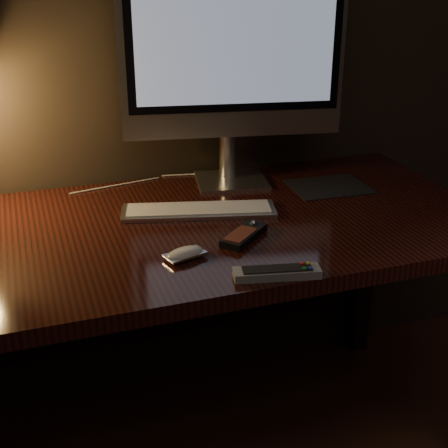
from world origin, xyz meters
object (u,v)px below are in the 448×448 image
object	(u,v)px
desk	(179,257)
monitor	(233,48)
keyboard	(199,210)
media_remote	(244,235)
tv_remote	(277,272)
mouse	(185,255)

from	to	relation	value
desk	monitor	distance (m)	0.59
keyboard	media_remote	world-z (taller)	media_remote
desk	tv_remote	distance (m)	0.44
mouse	media_remote	size ratio (longest dim) A/B	0.62
keyboard	tv_remote	distance (m)	0.40
desk	media_remote	bearing A→B (deg)	-61.15
media_remote	tv_remote	distance (m)	0.20
keyboard	mouse	distance (m)	0.27
media_remote	keyboard	bearing A→B (deg)	64.77
mouse	monitor	bearing A→B (deg)	41.82
media_remote	tv_remote	bearing A→B (deg)	-132.26
keyboard	media_remote	distance (m)	0.20
desk	keyboard	xyz separation A→B (m)	(0.05, -0.01, 0.14)
tv_remote	mouse	bearing A→B (deg)	149.70
monitor	desk	bearing A→B (deg)	-129.91
monitor	media_remote	bearing A→B (deg)	-95.36
keyboard	tv_remote	bearing A→B (deg)	-67.70
monitor	mouse	xyz separation A→B (m)	(-0.27, -0.44, -0.38)
desk	tv_remote	bearing A→B (deg)	-74.88
monitor	mouse	bearing A→B (deg)	-111.32
desk	monitor	size ratio (longest dim) A/B	2.41
monitor	keyboard	xyz separation A→B (m)	(-0.16, -0.19, -0.38)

